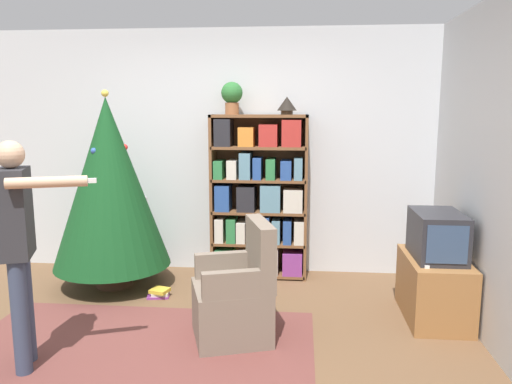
# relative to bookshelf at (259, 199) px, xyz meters

# --- Properties ---
(ground_plane) EXTENTS (14.00, 14.00, 0.00)m
(ground_plane) POSITION_rel_bookshelf_xyz_m (-0.37, -1.72, -0.83)
(ground_plane) COLOR brown
(wall_back) EXTENTS (8.00, 0.10, 2.60)m
(wall_back) POSITION_rel_bookshelf_xyz_m (-0.37, 0.25, 0.47)
(wall_back) COLOR silver
(wall_back) RESTS_ON ground_plane
(area_rug) EXTENTS (2.62, 1.62, 0.01)m
(area_rug) POSITION_rel_bookshelf_xyz_m (-0.76, -1.78, -0.83)
(area_rug) COLOR brown
(area_rug) RESTS_ON ground_plane
(bookshelf) EXTENTS (1.00, 0.33, 1.71)m
(bookshelf) POSITION_rel_bookshelf_xyz_m (0.00, 0.00, 0.00)
(bookshelf) COLOR brown
(bookshelf) RESTS_ON ground_plane
(tv_stand) EXTENTS (0.48, 0.83, 0.53)m
(tv_stand) POSITION_rel_bookshelf_xyz_m (1.57, -0.96, -0.56)
(tv_stand) COLOR #996638
(tv_stand) RESTS_ON ground_plane
(television) EXTENTS (0.38, 0.60, 0.39)m
(television) POSITION_rel_bookshelf_xyz_m (1.57, -0.96, -0.10)
(television) COLOR #28282D
(television) RESTS_ON tv_stand
(game_remote) EXTENTS (0.04, 0.12, 0.02)m
(game_remote) POSITION_rel_bookshelf_xyz_m (1.43, -1.21, -0.28)
(game_remote) COLOR white
(game_remote) RESTS_ON tv_stand
(christmas_tree) EXTENTS (1.14, 1.14, 1.94)m
(christmas_tree) POSITION_rel_bookshelf_xyz_m (-1.43, -0.45, 0.21)
(christmas_tree) COLOR #4C3323
(christmas_tree) RESTS_ON ground_plane
(armchair) EXTENTS (0.71, 0.71, 0.92)m
(armchair) POSITION_rel_bookshelf_xyz_m (-0.05, -1.48, -0.51)
(armchair) COLOR #7A6B5B
(armchair) RESTS_ON ground_plane
(standing_person) EXTENTS (0.72, 0.44, 1.56)m
(standing_person) POSITION_rel_bookshelf_xyz_m (-1.43, -2.06, 0.09)
(standing_person) COLOR #38425B
(standing_person) RESTS_ON ground_plane
(potted_plant) EXTENTS (0.22, 0.22, 0.33)m
(potted_plant) POSITION_rel_bookshelf_xyz_m (-0.28, 0.01, 1.07)
(potted_plant) COLOR #935B38
(potted_plant) RESTS_ON bookshelf
(table_lamp) EXTENTS (0.20, 0.20, 0.18)m
(table_lamp) POSITION_rel_bookshelf_xyz_m (0.28, 0.01, 0.98)
(table_lamp) COLOR #473828
(table_lamp) RESTS_ON bookshelf
(book_pile_near_tree) EXTENTS (0.22, 0.18, 0.08)m
(book_pile_near_tree) POSITION_rel_bookshelf_xyz_m (-0.89, -0.71, -0.79)
(book_pile_near_tree) COLOR #843889
(book_pile_near_tree) RESTS_ON ground_plane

